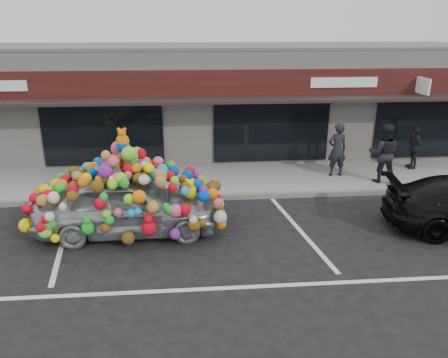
{
  "coord_description": "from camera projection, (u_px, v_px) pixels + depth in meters",
  "views": [
    {
      "loc": [
        -0.03,
        -9.87,
        5.01
      ],
      "look_at": [
        0.93,
        1.4,
        1.05
      ],
      "focal_mm": 35.0,
      "sensor_mm": 36.0,
      "label": 1
    }
  ],
  "objects": [
    {
      "name": "sidewalk",
      "position": [
        190.0,
        181.0,
        14.68
      ],
      "size": [
        26.0,
        3.0,
        0.15
      ],
      "primitive_type": "cube",
      "color": "gray",
      "rests_on": "ground"
    },
    {
      "name": "pedestrian_c",
      "position": [
        414.0,
        148.0,
        15.6
      ],
      "size": [
        0.9,
        0.4,
        1.52
      ],
      "primitive_type": "imported",
      "rotation": [
        0.0,
        0.0,
        4.68
      ],
      "color": "black",
      "rests_on": "sidewalk"
    },
    {
      "name": "pedestrian_b",
      "position": [
        384.0,
        153.0,
        14.16
      ],
      "size": [
        1.11,
        0.98,
        1.93
      ],
      "primitive_type": "imported",
      "rotation": [
        0.0,
        0.0,
        2.84
      ],
      "color": "black",
      "rests_on": "sidewalk"
    },
    {
      "name": "pedestrian_a",
      "position": [
        337.0,
        150.0,
        14.76
      ],
      "size": [
        0.7,
        0.49,
        1.83
      ],
      "primitive_type": "imported",
      "rotation": [
        0.0,
        0.0,
        3.23
      ],
      "color": "black",
      "rests_on": "sidewalk"
    },
    {
      "name": "parking_stripe_left",
      "position": [
        63.0,
        239.0,
        10.87
      ],
      "size": [
        0.73,
        4.37,
        0.01
      ],
      "primitive_type": "cube",
      "rotation": [
        0.0,
        0.0,
        0.14
      ],
      "color": "silver",
      "rests_on": "ground"
    },
    {
      "name": "ground",
      "position": [
        192.0,
        238.0,
        10.94
      ],
      "size": [
        90.0,
        90.0,
        0.0
      ],
      "primitive_type": "plane",
      "color": "black",
      "rests_on": "ground"
    },
    {
      "name": "shop_building",
      "position": [
        188.0,
        99.0,
        18.17
      ],
      "size": [
        24.0,
        7.2,
        4.31
      ],
      "color": "beige",
      "rests_on": "ground"
    },
    {
      "name": "toy_car",
      "position": [
        127.0,
        197.0,
        10.96
      ],
      "size": [
        3.26,
        4.83,
        2.81
      ],
      "rotation": [
        0.0,
        0.0,
        1.58
      ],
      "color": "#A1A6AC",
      "rests_on": "ground"
    },
    {
      "name": "parking_stripe_mid",
      "position": [
        299.0,
        230.0,
        11.36
      ],
      "size": [
        0.73,
        4.37,
        0.01
      ],
      "primitive_type": "cube",
      "rotation": [
        0.0,
        0.0,
        0.14
      ],
      "color": "silver",
      "rests_on": "ground"
    },
    {
      "name": "kerb",
      "position": [
        191.0,
        198.0,
        13.27
      ],
      "size": [
        26.0,
        0.18,
        0.16
      ],
      "primitive_type": "cube",
      "color": "slate",
      "rests_on": "ground"
    },
    {
      "name": "lane_line",
      "position": [
        291.0,
        285.0,
        8.94
      ],
      "size": [
        14.0,
        0.12,
        0.01
      ],
      "primitive_type": "cube",
      "color": "silver",
      "rests_on": "ground"
    }
  ]
}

